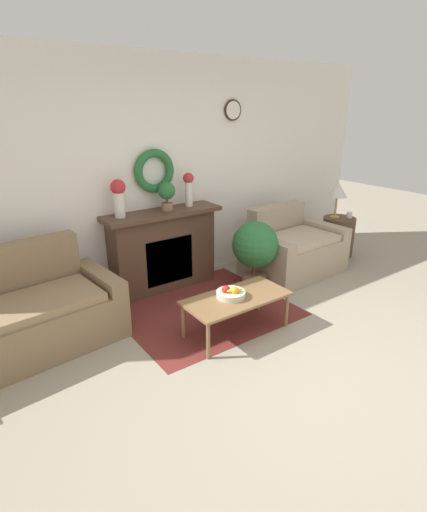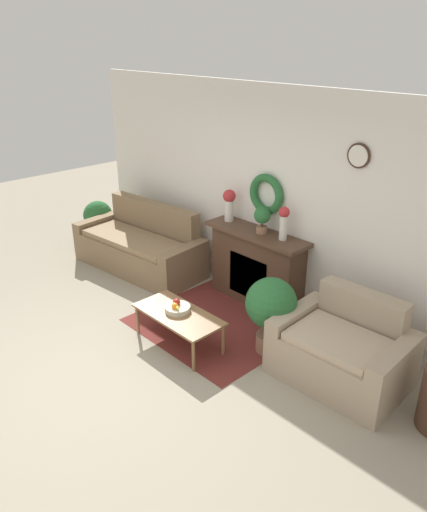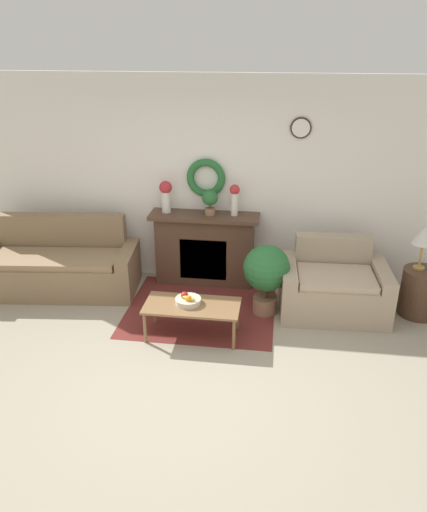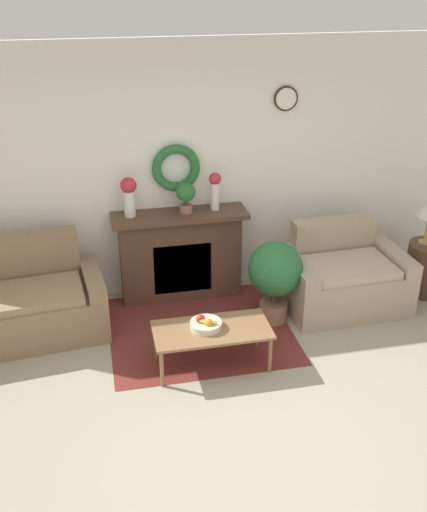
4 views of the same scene
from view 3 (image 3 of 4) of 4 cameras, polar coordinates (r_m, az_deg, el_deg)
ground_plane at (r=4.95m, az=-4.32°, el=-14.87°), size 16.00×16.00×0.00m
floor_rug at (r=6.20m, az=-1.43°, el=-6.05°), size 1.80×1.61×0.01m
wall_back at (r=6.56m, az=-0.13°, el=8.45°), size 6.80×0.16×2.70m
fireplace at (r=6.66m, az=-0.99°, el=0.88°), size 1.43×0.41×0.98m
couch_left at (r=6.86m, az=-17.19°, el=-1.10°), size 2.10×1.06×0.94m
loveseat_right at (r=6.20m, az=13.52°, el=-3.48°), size 1.30×0.94×0.86m
coffee_table at (r=5.52m, az=-2.46°, el=-5.92°), size 1.05×0.51×0.39m
fruit_bowl at (r=5.51m, az=-2.94°, el=-5.04°), size 0.29×0.29×0.12m
side_table_by_loveseat at (r=6.46m, az=22.58°, el=-3.85°), size 0.47×0.47×0.58m
table_lamp at (r=6.21m, az=22.96°, el=2.10°), size 0.27×0.27×0.53m
vase_on_mantel_left at (r=6.51m, az=-5.47°, el=7.06°), size 0.17×0.17×0.42m
vase_on_mantel_right at (r=6.37m, az=2.42°, el=6.70°), size 0.13×0.13×0.40m
potted_plant_on_mantel at (r=6.40m, az=-0.37°, el=6.44°), size 0.20×0.20×0.33m
potted_plant_floor_by_loveseat at (r=5.92m, az=6.06°, el=-1.78°), size 0.55×0.55×0.87m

